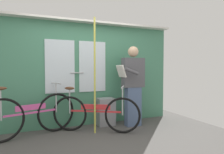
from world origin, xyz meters
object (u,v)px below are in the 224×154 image
bicycle_near_door (95,113)px  passenger_reading_newspaper (133,84)px  bicycle_leaning_behind (31,115)px  handrail_pole (95,76)px  trash_bin_by_wall (106,112)px

bicycle_near_door → passenger_reading_newspaper: size_ratio=0.89×
bicycle_near_door → bicycle_leaning_behind: 1.18m
bicycle_near_door → handrail_pole: size_ratio=0.69×
bicycle_near_door → passenger_reading_newspaper: passenger_reading_newspaper is taller
passenger_reading_newspaper → trash_bin_by_wall: 0.85m
bicycle_near_door → handrail_pole: (-0.02, -0.05, 0.74)m
trash_bin_by_wall → handrail_pole: handrail_pole is taller
handrail_pole → bicycle_near_door: bearing=66.6°
bicycle_leaning_behind → trash_bin_by_wall: size_ratio=2.79×
trash_bin_by_wall → passenger_reading_newspaper: bearing=-27.3°
trash_bin_by_wall → bicycle_near_door: bearing=-134.9°
bicycle_leaning_behind → passenger_reading_newspaper: 2.11m
passenger_reading_newspaper → handrail_pole: 0.94m
bicycle_near_door → passenger_reading_newspaper: (0.88, 0.09, 0.54)m
bicycle_leaning_behind → trash_bin_by_wall: bearing=-11.3°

